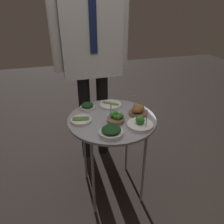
% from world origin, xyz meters
% --- Properties ---
extents(ground_plane, '(8.00, 8.00, 0.00)m').
position_xyz_m(ground_plane, '(0.00, 0.00, 0.00)').
color(ground_plane, black).
extents(serving_cart, '(0.64, 0.64, 0.71)m').
position_xyz_m(serving_cart, '(0.00, 0.00, 0.65)').
color(serving_cart, '#939399').
rests_on(serving_cart, ground_plane).
extents(bowl_asparagus_front_left, '(0.17, 0.17, 0.03)m').
position_xyz_m(bowl_asparagus_front_left, '(0.04, 0.19, 0.72)').
color(bowl_asparagus_front_left, white).
rests_on(bowl_asparagus_front_left, serving_cart).
extents(bowl_asparagus_back_left, '(0.15, 0.15, 0.03)m').
position_xyz_m(bowl_asparagus_back_left, '(-0.22, 0.01, 0.72)').
color(bowl_asparagus_back_left, silver).
rests_on(bowl_asparagus_back_left, serving_cart).
extents(bowl_broccoli_mid_right, '(0.12, 0.12, 0.14)m').
position_xyz_m(bowl_broccoli_mid_right, '(0.01, -0.06, 0.73)').
color(bowl_broccoli_mid_right, brown).
rests_on(bowl_broccoli_mid_right, serving_cart).
extents(bowl_broccoli_front_right, '(0.18, 0.18, 0.15)m').
position_xyz_m(bowl_broccoli_front_right, '(0.15, -0.17, 0.74)').
color(bowl_broccoli_front_right, white).
rests_on(bowl_broccoli_front_right, serving_cart).
extents(bowl_spinach_mid_left, '(0.15, 0.15, 0.06)m').
position_xyz_m(bowl_spinach_mid_left, '(-0.06, -0.21, 0.73)').
color(bowl_spinach_mid_left, silver).
rests_on(bowl_spinach_mid_left, serving_cart).
extents(bowl_roast_back_right, '(0.14, 0.13, 0.17)m').
position_xyz_m(bowl_roast_back_right, '(0.20, 0.00, 0.74)').
color(bowl_roast_back_right, brown).
rests_on(bowl_roast_back_right, serving_cart).
extents(bowl_spinach_center, '(0.12, 0.12, 0.05)m').
position_xyz_m(bowl_spinach_center, '(-0.14, 0.19, 0.73)').
color(bowl_spinach_center, silver).
rests_on(bowl_spinach_center, serving_cart).
extents(waiter_figure, '(0.65, 0.24, 1.76)m').
position_xyz_m(waiter_figure, '(-0.03, 0.53, 1.12)').
color(waiter_figure, black).
rests_on(waiter_figure, ground_plane).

